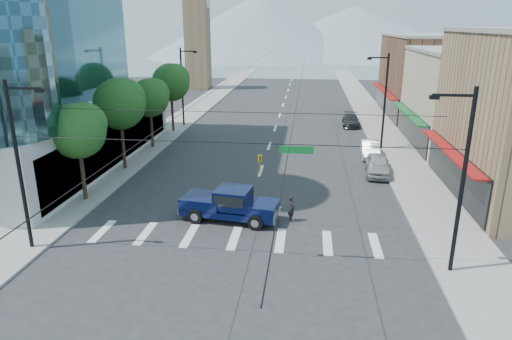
% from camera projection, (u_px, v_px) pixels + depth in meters
% --- Properties ---
extents(ground, '(160.00, 160.00, 0.00)m').
position_uv_depth(ground, '(234.00, 251.00, 24.29)').
color(ground, '#28282B').
rests_on(ground, ground).
extents(sidewalk_left, '(4.00, 120.00, 0.15)m').
position_uv_depth(sidewalk_left, '(194.00, 110.00, 63.40)').
color(sidewalk_left, gray).
rests_on(sidewalk_left, ground).
extents(sidewalk_right, '(4.00, 120.00, 0.15)m').
position_uv_depth(sidewalk_right, '(370.00, 114.00, 60.80)').
color(sidewalk_right, gray).
rests_on(sidewalk_right, ground).
extents(shop_mid, '(12.00, 14.00, 9.00)m').
position_uv_depth(shop_mid, '(480.00, 101.00, 43.45)').
color(shop_mid, tan).
rests_on(shop_mid, ground).
extents(shop_far, '(12.00, 18.00, 10.00)m').
position_uv_depth(shop_far, '(437.00, 77.00, 58.43)').
color(shop_far, brown).
rests_on(shop_far, ground).
extents(clock_tower, '(4.80, 4.80, 20.40)m').
position_uv_depth(clock_tower, '(197.00, 29.00, 81.46)').
color(clock_tower, '#8C6B4C').
rests_on(clock_tower, ground).
extents(mountain_left, '(80.00, 80.00, 22.00)m').
position_uv_depth(mountain_left, '(259.00, 25.00, 164.42)').
color(mountain_left, gray).
rests_on(mountain_left, ground).
extents(mountain_right, '(90.00, 90.00, 18.00)m').
position_uv_depth(mountain_right, '(354.00, 31.00, 170.71)').
color(mountain_right, gray).
rests_on(mountain_right, ground).
extents(tree_near, '(3.65, 3.64, 6.71)m').
position_uv_depth(tree_near, '(80.00, 129.00, 29.72)').
color(tree_near, black).
rests_on(tree_near, ground).
extents(tree_midnear, '(4.09, 4.09, 7.52)m').
position_uv_depth(tree_midnear, '(121.00, 102.00, 36.16)').
color(tree_midnear, black).
rests_on(tree_midnear, ground).
extents(tree_midfar, '(3.65, 3.64, 6.71)m').
position_uv_depth(tree_midfar, '(151.00, 97.00, 42.97)').
color(tree_midfar, black).
rests_on(tree_midfar, ground).
extents(tree_far, '(4.09, 4.09, 7.52)m').
position_uv_depth(tree_far, '(172.00, 81.00, 49.40)').
color(tree_far, black).
rests_on(tree_far, ground).
extents(signal_rig, '(21.80, 0.20, 9.00)m').
position_uv_depth(signal_rig, '(233.00, 174.00, 21.90)').
color(signal_rig, black).
rests_on(signal_rig, ground).
extents(lamp_pole_nw, '(2.00, 0.25, 9.00)m').
position_uv_depth(lamp_pole_nw, '(183.00, 84.00, 52.30)').
color(lamp_pole_nw, black).
rests_on(lamp_pole_nw, ground).
extents(lamp_pole_ne, '(2.00, 0.25, 9.00)m').
position_uv_depth(lamp_pole_ne, '(384.00, 98.00, 42.43)').
color(lamp_pole_ne, black).
rests_on(lamp_pole_ne, ground).
extents(pickup_truck, '(6.27, 3.00, 2.04)m').
position_uv_depth(pickup_truck, '(230.00, 204.00, 27.84)').
color(pickup_truck, '#070F35').
rests_on(pickup_truck, ground).
extents(pedestrian, '(0.60, 0.71, 1.65)m').
position_uv_depth(pedestrian, '(291.00, 208.00, 27.74)').
color(pedestrian, black).
rests_on(pedestrian, ground).
extents(parked_car_near, '(2.27, 4.87, 1.61)m').
position_uv_depth(parked_car_near, '(378.00, 165.00, 36.37)').
color(parked_car_near, '#AEAEB3').
rests_on(parked_car_near, ground).
extents(parked_car_mid, '(1.76, 4.46, 1.44)m').
position_uv_depth(parked_car_mid, '(370.00, 149.00, 41.30)').
color(parked_car_mid, silver).
rests_on(parked_car_mid, ground).
extents(parked_car_far, '(2.06, 4.73, 1.35)m').
position_uv_depth(parked_car_far, '(351.00, 120.00, 53.76)').
color(parked_car_far, '#28282A').
rests_on(parked_car_far, ground).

